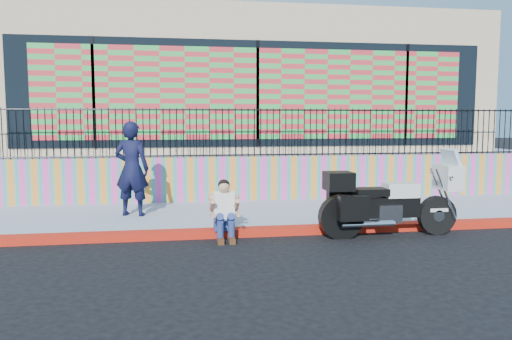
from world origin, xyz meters
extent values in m
plane|color=black|center=(0.00, 0.00, 0.00)|extent=(90.00, 90.00, 0.00)
cube|color=red|center=(0.00, 0.00, 0.07)|extent=(16.00, 0.30, 0.15)
cube|color=#8D94AA|center=(0.00, 1.65, 0.07)|extent=(16.00, 3.00, 0.15)
cube|color=#FC42B0|center=(0.00, 3.25, 0.70)|extent=(16.00, 0.20, 1.10)
cube|color=#8D94AA|center=(0.00, 8.35, 0.62)|extent=(16.00, 10.00, 1.25)
cube|color=tan|center=(0.00, 8.15, 3.25)|extent=(14.00, 8.00, 4.00)
cube|color=black|center=(0.00, 4.13, 2.85)|extent=(12.60, 0.04, 2.80)
cube|color=red|center=(0.00, 4.10, 2.85)|extent=(11.48, 0.02, 2.40)
cylinder|color=black|center=(2.71, -0.43, 0.37)|extent=(0.73, 0.16, 0.73)
cylinder|color=black|center=(0.82, -0.43, 0.37)|extent=(0.73, 0.16, 0.73)
cube|color=black|center=(1.76, -0.43, 0.56)|extent=(1.06, 0.31, 0.38)
cube|color=silver|center=(1.71, -0.43, 0.45)|extent=(0.45, 0.38, 0.33)
cube|color=silver|center=(1.96, -0.43, 0.87)|extent=(0.61, 0.36, 0.27)
cube|color=black|center=(1.37, -0.43, 0.85)|extent=(0.61, 0.38, 0.13)
cube|color=silver|center=(2.91, -0.43, 1.09)|extent=(0.33, 0.58, 0.47)
cube|color=silver|center=(2.95, -0.43, 1.45)|extent=(0.20, 0.51, 0.38)
cube|color=black|center=(0.76, -0.43, 1.06)|extent=(0.49, 0.47, 0.33)
cube|color=black|center=(0.93, -0.77, 0.61)|extent=(0.53, 0.20, 0.45)
cube|color=black|center=(0.93, -0.10, 0.61)|extent=(0.53, 0.20, 0.45)
cube|color=silver|center=(2.71, -0.43, 0.48)|extent=(0.36, 0.18, 0.07)
imported|color=black|center=(-3.08, 1.60, 1.15)|extent=(0.83, 0.66, 1.99)
cube|color=navy|center=(-1.31, -0.06, 0.24)|extent=(0.36, 0.28, 0.18)
cube|color=white|center=(-1.31, -0.10, 0.59)|extent=(0.38, 0.27, 0.54)
sphere|color=tan|center=(-1.31, -0.14, 0.95)|extent=(0.21, 0.21, 0.21)
cube|color=#472814|center=(-1.41, -0.50, 0.05)|extent=(0.11, 0.26, 0.10)
cube|color=#472814|center=(-1.21, -0.50, 0.05)|extent=(0.11, 0.26, 0.10)
camera|label=1|loc=(-2.13, -9.09, 2.18)|focal=35.00mm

